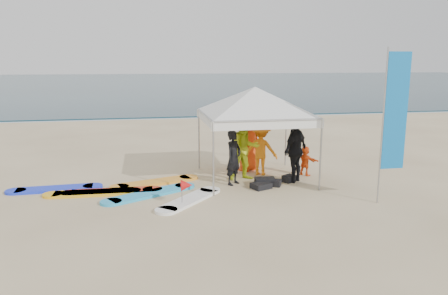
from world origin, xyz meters
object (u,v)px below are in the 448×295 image
Objects in this scene: person_black_a at (234,158)px; person_orange_a at (261,149)px; person_yellow at (245,149)px; surfboard_spread at (125,191)px; feather_flag at (394,113)px; marker_pennant at (187,185)px; person_black_b at (295,150)px; person_orange_b at (249,142)px; canopy_tent at (255,87)px; person_seated at (305,161)px.

person_black_a is 0.98× the size of person_orange_a.
person_yellow is 0.35× the size of surfboard_spread.
marker_pennant is (-4.97, 0.71, -1.75)m from feather_flag.
person_black_b reaches higher than person_orange_b.
surfboard_spread is (-3.81, -1.72, -0.90)m from person_orange_b.
marker_pennant is (-3.31, -1.52, -0.45)m from person_black_b.
person_black_a is at bearing -145.96° from canopy_tent.
canopy_tent is at bearing 57.79° from person_seated.
canopy_tent reaches higher than person_black_a.
canopy_tent is 3.76m from marker_pennant.
person_orange_b is (-0.26, 0.55, 0.14)m from person_orange_a.
person_black_b is at bearing 102.96° from person_seated.
person_black_a is 0.83× the size of person_yellow.
feather_flag is at bearing -51.20° from person_yellow.
person_orange_a is at bearing 127.24° from feather_flag.
person_black_a reaches higher than marker_pennant.
person_black_a is 2.44× the size of marker_pennant.
marker_pennant is (-2.23, -2.05, -2.23)m from canopy_tent.
person_yellow is 2.07× the size of person_seated.
canopy_tent is (0.73, 0.49, 1.95)m from person_black_a.
marker_pennant is (-2.29, -3.02, -0.44)m from person_orange_b.
person_seated is at bearing -167.93° from person_orange_a.
feather_flag is (2.68, -3.74, 1.31)m from person_orange_b.
feather_flag reaches higher than person_orange_b.
person_orange_b is (0.79, 1.46, 0.15)m from person_black_a.
feather_flag is (3.47, -2.27, 1.46)m from person_black_a.
feather_flag reaches higher than person_black_a.
canopy_tent reaches higher than surfboard_spread.
person_yellow is 0.82m from person_orange_a.
person_black_a is at bearing 67.98° from person_orange_a.
person_orange_b is at bearing -37.79° from person_orange_a.
marker_pennant reaches higher than surfboard_spread.
person_black_b reaches higher than person_orange_a.
canopy_tent is (0.31, 0.07, 1.78)m from person_yellow.
feather_flag is at bearing 85.63° from person_black_b.
person_seated is (1.57, -0.89, -0.48)m from person_orange_b.
person_orange_b reaches higher than marker_pennant.
person_seated is 0.24× the size of feather_flag.
surfboard_spread is (-3.75, -0.74, -2.69)m from canopy_tent.
person_yellow is 2.01m from person_seated.
canopy_tent is at bearing 11.22° from surfboard_spread.
canopy_tent is 6.50× the size of marker_pennant.
feather_flag reaches higher than person_orange_a.
person_orange_a is (0.63, 0.50, -0.15)m from person_yellow.
person_black_a is 1.82m from person_black_b.
surfboard_spread is (-3.44, -0.67, -0.91)m from person_yellow.
feather_flag is (2.43, -3.19, 1.45)m from person_orange_a.
person_black_b is 2.15m from canopy_tent.
person_yellow is 2.79m from marker_pennant.
person_orange_b reaches higher than person_black_a.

